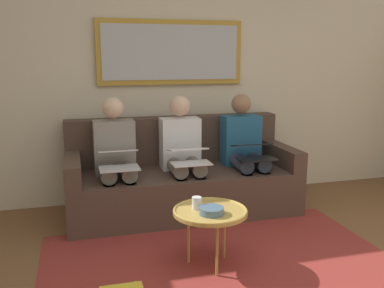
{
  "coord_description": "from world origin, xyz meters",
  "views": [
    {
      "loc": [
        0.98,
        1.85,
        1.5
      ],
      "look_at": [
        0.0,
        -1.7,
        0.75
      ],
      "focal_mm": 39.89,
      "sensor_mm": 36.0,
      "label": 1
    }
  ],
  "objects_px": {
    "bowl": "(212,211)",
    "person_right": "(116,155)",
    "laptop_white": "(189,155)",
    "coffee_table": "(210,212)",
    "person_left": "(244,148)",
    "laptop_silver": "(118,159)",
    "framed_mirror": "(171,52)",
    "laptop_black": "(254,151)",
    "cup": "(197,203)",
    "couch": "(181,179)",
    "person_middle": "(182,151)"
  },
  "relations": [
    {
      "from": "person_left",
      "to": "laptop_silver",
      "type": "bearing_deg",
      "value": 10.65
    },
    {
      "from": "framed_mirror",
      "to": "bowl",
      "type": "height_order",
      "value": "framed_mirror"
    },
    {
      "from": "framed_mirror",
      "to": "cup",
      "type": "distance_m",
      "value": 1.9
    },
    {
      "from": "person_left",
      "to": "laptop_silver",
      "type": "relative_size",
      "value": 3.1
    },
    {
      "from": "coffee_table",
      "to": "bowl",
      "type": "bearing_deg",
      "value": 78.84
    },
    {
      "from": "couch",
      "to": "laptop_white",
      "type": "relative_size",
      "value": 6.23
    },
    {
      "from": "bowl",
      "to": "laptop_black",
      "type": "distance_m",
      "value": 1.24
    },
    {
      "from": "framed_mirror",
      "to": "person_right",
      "type": "distance_m",
      "value": 1.23
    },
    {
      "from": "person_middle",
      "to": "person_right",
      "type": "relative_size",
      "value": 1.0
    },
    {
      "from": "laptop_black",
      "to": "person_left",
      "type": "bearing_deg",
      "value": -90.0
    },
    {
      "from": "person_left",
      "to": "person_right",
      "type": "bearing_deg",
      "value": 0.0
    },
    {
      "from": "couch",
      "to": "person_middle",
      "type": "bearing_deg",
      "value": 90.0
    },
    {
      "from": "person_left",
      "to": "laptop_white",
      "type": "xyz_separation_m",
      "value": [
        0.64,
        0.25,
        0.02
      ]
    },
    {
      "from": "cup",
      "to": "bowl",
      "type": "bearing_deg",
      "value": 119.42
    },
    {
      "from": "bowl",
      "to": "laptop_white",
      "type": "distance_m",
      "value": 0.99
    },
    {
      "from": "person_left",
      "to": "laptop_black",
      "type": "bearing_deg",
      "value": 90.0
    },
    {
      "from": "couch",
      "to": "person_middle",
      "type": "distance_m",
      "value": 0.31
    },
    {
      "from": "bowl",
      "to": "laptop_black",
      "type": "xyz_separation_m",
      "value": [
        -0.74,
        -0.98,
        0.17
      ]
    },
    {
      "from": "couch",
      "to": "laptop_silver",
      "type": "relative_size",
      "value": 5.99
    },
    {
      "from": "cup",
      "to": "person_middle",
      "type": "bearing_deg",
      "value": -98.91
    },
    {
      "from": "coffee_table",
      "to": "person_left",
      "type": "distance_m",
      "value": 1.37
    },
    {
      "from": "couch",
      "to": "cup",
      "type": "bearing_deg",
      "value": 81.61
    },
    {
      "from": "laptop_silver",
      "to": "framed_mirror",
      "type": "bearing_deg",
      "value": -132.53
    },
    {
      "from": "framed_mirror",
      "to": "person_left",
      "type": "relative_size",
      "value": 1.33
    },
    {
      "from": "person_left",
      "to": "laptop_white",
      "type": "distance_m",
      "value": 0.69
    },
    {
      "from": "cup",
      "to": "framed_mirror",
      "type": "bearing_deg",
      "value": -96.32
    },
    {
      "from": "coffee_table",
      "to": "laptop_silver",
      "type": "bearing_deg",
      "value": -58.61
    },
    {
      "from": "cup",
      "to": "laptop_white",
      "type": "bearing_deg",
      "value": -101.51
    },
    {
      "from": "bowl",
      "to": "person_right",
      "type": "xyz_separation_m",
      "value": [
        0.54,
        -1.23,
        0.16
      ]
    },
    {
      "from": "coffee_table",
      "to": "cup",
      "type": "height_order",
      "value": "cup"
    },
    {
      "from": "cup",
      "to": "person_right",
      "type": "xyz_separation_m",
      "value": [
        0.47,
        -1.1,
        0.14
      ]
    },
    {
      "from": "couch",
      "to": "framed_mirror",
      "type": "height_order",
      "value": "framed_mirror"
    },
    {
      "from": "laptop_silver",
      "to": "laptop_white",
      "type": "bearing_deg",
      "value": 178.86
    },
    {
      "from": "coffee_table",
      "to": "laptop_black",
      "type": "relative_size",
      "value": 1.5
    },
    {
      "from": "cup",
      "to": "laptop_silver",
      "type": "xyz_separation_m",
      "value": [
        0.47,
        -0.86,
        0.16
      ]
    },
    {
      "from": "bowl",
      "to": "person_left",
      "type": "distance_m",
      "value": 1.44
    },
    {
      "from": "couch",
      "to": "laptop_black",
      "type": "height_order",
      "value": "couch"
    },
    {
      "from": "laptop_white",
      "to": "laptop_silver",
      "type": "relative_size",
      "value": 0.96
    },
    {
      "from": "laptop_white",
      "to": "person_right",
      "type": "bearing_deg",
      "value": -21.6
    },
    {
      "from": "laptop_white",
      "to": "person_right",
      "type": "relative_size",
      "value": 0.31
    },
    {
      "from": "couch",
      "to": "person_middle",
      "type": "xyz_separation_m",
      "value": [
        0.0,
        0.07,
        0.3
      ]
    },
    {
      "from": "laptop_black",
      "to": "laptop_white",
      "type": "relative_size",
      "value": 1.01
    },
    {
      "from": "person_left",
      "to": "laptop_silver",
      "type": "xyz_separation_m",
      "value": [
        1.28,
        0.24,
        0.02
      ]
    },
    {
      "from": "laptop_white",
      "to": "person_right",
      "type": "height_order",
      "value": "person_right"
    },
    {
      "from": "laptop_silver",
      "to": "coffee_table",
      "type": "bearing_deg",
      "value": 121.39
    },
    {
      "from": "laptop_black",
      "to": "cup",
      "type": "bearing_deg",
      "value": 46.33
    },
    {
      "from": "bowl",
      "to": "person_right",
      "type": "distance_m",
      "value": 1.35
    },
    {
      "from": "coffee_table",
      "to": "framed_mirror",
      "type": "bearing_deg",
      "value": -93.06
    },
    {
      "from": "bowl",
      "to": "person_left",
      "type": "height_order",
      "value": "person_left"
    },
    {
      "from": "coffee_table",
      "to": "person_left",
      "type": "height_order",
      "value": "person_left"
    }
  ]
}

